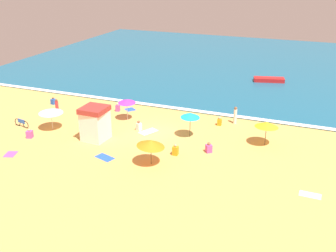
{
  "coord_description": "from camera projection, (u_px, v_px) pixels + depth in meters",
  "views": [
    {
      "loc": [
        12.92,
        -29.14,
        13.91
      ],
      "look_at": [
        1.37,
        -0.01,
        0.8
      ],
      "focal_mm": 41.92,
      "sensor_mm": 36.0,
      "label": 1
    }
  ],
  "objects": [
    {
      "name": "ground_plane",
      "position": [
        154.0,
        132.0,
        34.75
      ],
      "size": [
        60.0,
        60.0,
        0.0
      ],
      "primitive_type": "plane",
      "color": "#E0A856"
    },
    {
      "name": "ocean_water",
      "position": [
        228.0,
        62.0,
        58.74
      ],
      "size": [
        60.0,
        44.0,
        0.1
      ],
      "primitive_type": "cube",
      "color": "#196084",
      "rests_on": "ground_plane"
    },
    {
      "name": "wave_breaker_foam",
      "position": [
        178.0,
        108.0,
        40.11
      ],
      "size": [
        57.0,
        0.7,
        0.01
      ],
      "primitive_type": "cube",
      "color": "white",
      "rests_on": "ocean_water"
    },
    {
      "name": "lifeguard_cabana",
      "position": [
        95.0,
        123.0,
        32.83
      ],
      "size": [
        2.05,
        2.12,
        2.89
      ],
      "color": "white",
      "rests_on": "ground_plane"
    },
    {
      "name": "beach_umbrella_0",
      "position": [
        127.0,
        101.0,
        36.77
      ],
      "size": [
        2.17,
        2.18,
        2.1
      ],
      "color": "silver",
      "rests_on": "ground_plane"
    },
    {
      "name": "beach_umbrella_1",
      "position": [
        51.0,
        111.0,
        34.72
      ],
      "size": [
        2.96,
        2.95,
        1.92
      ],
      "color": "silver",
      "rests_on": "ground_plane"
    },
    {
      "name": "beach_umbrella_2",
      "position": [
        190.0,
        115.0,
        33.03
      ],
      "size": [
        2.36,
        2.36,
        2.28
      ],
      "color": "#4C3823",
      "rests_on": "ground_plane"
    },
    {
      "name": "beach_umbrella_3",
      "position": [
        267.0,
        124.0,
        31.68
      ],
      "size": [
        2.2,
        2.22,
        2.06
      ],
      "color": "#4C3823",
      "rests_on": "ground_plane"
    },
    {
      "name": "beach_umbrella_4",
      "position": [
        151.0,
        143.0,
        28.58
      ],
      "size": [
        2.67,
        2.65,
        2.07
      ],
      "color": "#4C3823",
      "rests_on": "ground_plane"
    },
    {
      "name": "parked_bicycle",
      "position": [
        22.0,
        123.0,
        35.73
      ],
      "size": [
        1.8,
        0.38,
        0.76
      ],
      "color": "black",
      "rests_on": "ground_plane"
    },
    {
      "name": "beachgoer_0",
      "position": [
        139.0,
        126.0,
        34.98
      ],
      "size": [
        0.51,
        0.51,
        0.93
      ],
      "color": "white",
      "rests_on": "ground_plane"
    },
    {
      "name": "beachgoer_1",
      "position": [
        82.0,
        115.0,
        37.52
      ],
      "size": [
        0.58,
        0.58,
        0.95
      ],
      "color": "white",
      "rests_on": "ground_plane"
    },
    {
      "name": "beachgoer_2",
      "position": [
        175.0,
        150.0,
        30.49
      ],
      "size": [
        0.41,
        0.41,
        0.92
      ],
      "color": "orange",
      "rests_on": "ground_plane"
    },
    {
      "name": "beachgoer_3",
      "position": [
        53.0,
        101.0,
        41.49
      ],
      "size": [
        0.52,
        0.52,
        0.76
      ],
      "color": "blue",
      "rests_on": "ground_plane"
    },
    {
      "name": "beachgoer_4",
      "position": [
        118.0,
        107.0,
        39.52
      ],
      "size": [
        0.43,
        0.43,
        0.89
      ],
      "color": "#D84CA5",
      "rests_on": "ground_plane"
    },
    {
      "name": "beachgoer_5",
      "position": [
        219.0,
        121.0,
        36.09
      ],
      "size": [
        0.39,
        0.39,
        0.85
      ],
      "color": "orange",
      "rests_on": "ground_plane"
    },
    {
      "name": "beachgoer_6",
      "position": [
        30.0,
        134.0,
        33.53
      ],
      "size": [
        0.58,
        0.58,
        0.83
      ],
      "color": "#D84CA5",
      "rests_on": "ground_plane"
    },
    {
      "name": "beachgoer_7",
      "position": [
        209.0,
        148.0,
        30.96
      ],
      "size": [
        0.62,
        0.62,
        0.87
      ],
      "color": "#D84CA5",
      "rests_on": "ground_plane"
    },
    {
      "name": "beachgoer_8",
      "position": [
        235.0,
        115.0,
        36.32
      ],
      "size": [
        0.38,
        0.38,
        1.65
      ],
      "color": "white",
      "rests_on": "ground_plane"
    },
    {
      "name": "beachgoer_9",
      "position": [
        57.0,
        108.0,
        38.19
      ],
      "size": [
        0.35,
        0.35,
        1.72
      ],
      "color": "red",
      "rests_on": "ground_plane"
    },
    {
      "name": "beach_towel_0",
      "position": [
        130.0,
        109.0,
        40.08
      ],
      "size": [
        1.39,
        1.37,
        0.01
      ],
      "color": "blue",
      "rests_on": "ground_plane"
    },
    {
      "name": "beach_towel_1",
      "position": [
        105.0,
        157.0,
        30.22
      ],
      "size": [
        1.7,
        1.26,
        0.01
      ],
      "color": "blue",
      "rests_on": "ground_plane"
    },
    {
      "name": "beach_towel_2",
      "position": [
        11.0,
        154.0,
        30.74
      ],
      "size": [
        1.13,
        1.29,
        0.01
      ],
      "color": "#D84CA5",
      "rests_on": "ground_plane"
    },
    {
      "name": "beach_towel_3",
      "position": [
        310.0,
        195.0,
        25.36
      ],
      "size": [
        1.39,
        0.75,
        0.01
      ],
      "color": "white",
      "rests_on": "ground_plane"
    },
    {
      "name": "beach_towel_4",
      "position": [
        148.0,
        132.0,
        34.85
      ],
      "size": [
        1.53,
        1.89,
        0.01
      ],
      "color": "white",
      "rests_on": "ground_plane"
    },
    {
      "name": "small_boat_0",
      "position": [
        269.0,
        80.0,
        49.03
      ],
      "size": [
        3.9,
        2.15,
        0.5
      ],
      "color": "red",
      "rests_on": "ocean_water"
    }
  ]
}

